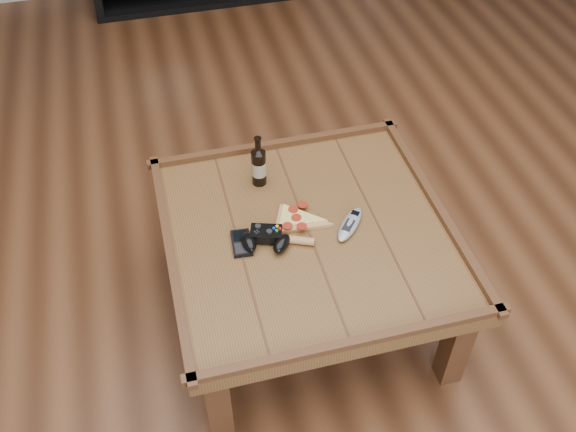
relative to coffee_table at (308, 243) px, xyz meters
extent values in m
plane|color=#452613|center=(0.00, 0.00, -0.39)|extent=(6.00, 6.00, 0.00)
cube|color=brown|center=(0.00, 0.00, 0.03)|extent=(1.00, 1.00, 0.06)
cube|color=#3A240F|center=(-0.42, -0.42, -0.20)|extent=(0.08, 0.08, 0.39)
cube|color=#3A240F|center=(0.42, -0.42, -0.20)|extent=(0.08, 0.08, 0.39)
cube|color=#3A240F|center=(-0.42, 0.42, -0.20)|extent=(0.08, 0.08, 0.39)
cube|color=#3A240F|center=(0.42, 0.42, -0.20)|extent=(0.08, 0.08, 0.39)
cube|color=#3A240F|center=(0.00, 0.48, 0.07)|extent=(1.03, 0.03, 0.03)
cube|color=#3A240F|center=(0.00, -0.48, 0.07)|extent=(1.03, 0.03, 0.03)
cube|color=#3A240F|center=(0.48, 0.00, 0.07)|extent=(0.03, 1.03, 0.03)
cube|color=#3A240F|center=(-0.48, 0.00, 0.07)|extent=(0.03, 1.03, 0.03)
cylinder|color=black|center=(-0.11, 0.29, 0.13)|extent=(0.06, 0.06, 0.15)
cone|color=black|center=(-0.11, 0.29, 0.22)|extent=(0.05, 0.05, 0.03)
cylinder|color=black|center=(-0.11, 0.29, 0.24)|extent=(0.02, 0.02, 0.05)
cylinder|color=black|center=(-0.11, 0.29, 0.27)|extent=(0.03, 0.03, 0.01)
cylinder|color=tan|center=(-0.11, 0.29, 0.13)|extent=(0.06, 0.06, 0.06)
cube|color=black|center=(-0.15, 0.00, 0.08)|extent=(0.12, 0.10, 0.04)
ellipsoid|color=black|center=(-0.22, -0.02, 0.08)|extent=(0.05, 0.09, 0.04)
ellipsoid|color=black|center=(-0.11, -0.05, 0.08)|extent=(0.10, 0.10, 0.04)
cylinder|color=black|center=(-0.18, 0.02, 0.11)|extent=(0.02, 0.02, 0.01)
cylinder|color=black|center=(-0.14, -0.01, 0.11)|extent=(0.02, 0.02, 0.01)
cylinder|color=yellow|center=(-0.11, 0.01, 0.11)|extent=(0.01, 0.01, 0.01)
cylinder|color=red|center=(-0.10, 0.00, 0.11)|extent=(0.01, 0.01, 0.01)
cylinder|color=#0C33CC|center=(-0.12, 0.00, 0.11)|extent=(0.01, 0.01, 0.01)
cylinder|color=#0C9919|center=(-0.12, -0.01, 0.11)|extent=(0.01, 0.01, 0.01)
cylinder|color=tan|center=(-0.07, -0.04, 0.07)|extent=(0.15, 0.08, 0.03)
cylinder|color=#9A2D13|center=(-0.07, 0.03, 0.08)|extent=(0.04, 0.04, 0.00)
cylinder|color=#9A2D13|center=(-0.02, 0.01, 0.08)|extent=(0.04, 0.04, 0.00)
cylinder|color=#9A2D13|center=(-0.03, 0.06, 0.08)|extent=(0.04, 0.04, 0.00)
cylinder|color=#9A2D13|center=(-0.03, 0.10, 0.08)|extent=(0.04, 0.04, 0.00)
cylinder|color=#9A2D13|center=(0.01, 0.11, 0.08)|extent=(0.04, 0.04, 0.00)
cube|color=black|center=(-0.24, 0.00, 0.07)|extent=(0.07, 0.13, 0.01)
cube|color=black|center=(-0.24, 0.03, 0.07)|extent=(0.05, 0.05, 0.00)
cube|color=black|center=(-0.24, -0.03, 0.07)|extent=(0.06, 0.05, 0.00)
ellipsoid|color=#939AA0|center=(0.15, -0.02, 0.07)|extent=(0.16, 0.17, 0.03)
cube|color=black|center=(0.18, 0.02, 0.08)|extent=(0.04, 0.04, 0.00)
cube|color=black|center=(0.14, -0.03, 0.08)|extent=(0.06, 0.07, 0.00)
camera|label=1|loc=(-0.46, -1.48, 1.71)|focal=40.00mm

